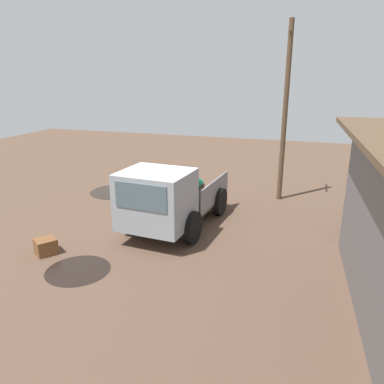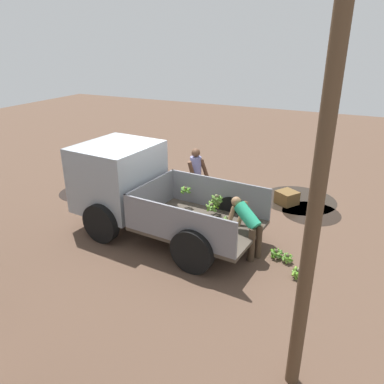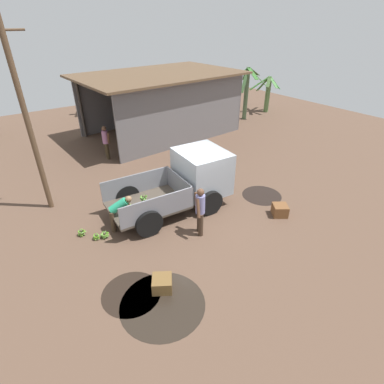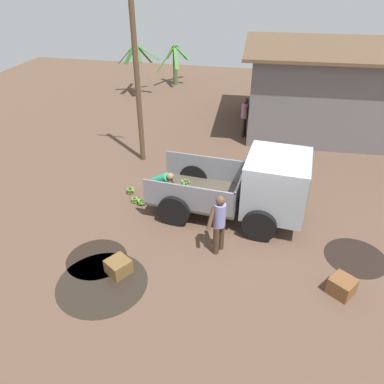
% 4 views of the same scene
% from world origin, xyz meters
% --- Properties ---
extents(ground, '(36.00, 36.00, 0.00)m').
position_xyz_m(ground, '(0.00, 0.00, 0.00)').
color(ground, brown).
extents(mud_patch_0, '(1.56, 1.56, 0.01)m').
position_xyz_m(mud_patch_0, '(-3.70, -2.50, 0.00)').
color(mud_patch_0, black).
rests_on(mud_patch_0, ground).
extents(mud_patch_1, '(1.59, 1.59, 0.01)m').
position_xyz_m(mud_patch_1, '(2.86, -1.00, 0.00)').
color(mud_patch_1, black).
rests_on(mud_patch_1, ground).
extents(mud_patch_2, '(2.18, 2.18, 0.01)m').
position_xyz_m(mud_patch_2, '(-3.20, -3.27, 0.00)').
color(mud_patch_2, black).
rests_on(mud_patch_2, ground).
extents(cargo_truck, '(4.60, 2.48, 2.07)m').
position_xyz_m(cargo_truck, '(0.25, 0.21, 1.12)').
color(cargo_truck, '#473D33').
rests_on(cargo_truck, ground).
extents(warehouse_shed, '(9.51, 6.48, 3.54)m').
position_xyz_m(warehouse_shed, '(3.92, 8.01, 2.53)').
color(warehouse_shed, slate).
rests_on(warehouse_shed, ground).
extents(utility_pole, '(1.22, 0.18, 6.43)m').
position_xyz_m(utility_pole, '(-4.35, 3.15, 3.29)').
color(utility_pole, brown).
rests_on(utility_pole, ground).
extents(banana_palm_0, '(2.41, 2.57, 2.73)m').
position_xyz_m(banana_palm_0, '(-7.20, 10.79, 1.48)').
color(banana_palm_0, '#71865A').
rests_on(banana_palm_0, ground).
extents(banana_palm_2, '(1.89, 2.53, 2.30)m').
position_xyz_m(banana_palm_2, '(-5.65, 13.14, 1.23)').
color(banana_palm_2, '#4A6135').
rests_on(banana_palm_2, ground).
extents(banana_palm_4, '(1.79, 2.50, 2.84)m').
position_xyz_m(banana_palm_4, '(1.41, 14.47, 1.55)').
color(banana_palm_4, '#698058').
rests_on(banana_palm_4, ground).
extents(person_foreground_visitor, '(0.51, 0.69, 1.71)m').
position_xyz_m(person_foreground_visitor, '(-0.69, -1.49, 0.95)').
color(person_foreground_visitor, '#3E2D21').
rests_on(person_foreground_visitor, ground).
extents(person_worker_loading, '(0.85, 0.79, 1.26)m').
position_xyz_m(person_worker_loading, '(-2.74, 0.28, 0.76)').
color(person_worker_loading, '#3E3022').
rests_on(person_worker_loading, ground).
extents(person_bystander_near_shed, '(0.41, 0.75, 1.69)m').
position_xyz_m(person_bystander_near_shed, '(-0.79, 6.23, 0.94)').
color(person_bystander_near_shed, '#382C1B').
rests_on(person_bystander_near_shed, ground).
extents(banana_bunch_on_ground_0, '(0.26, 0.26, 0.21)m').
position_xyz_m(banana_bunch_on_ground_0, '(-3.64, 0.21, 0.11)').
color(banana_bunch_on_ground_0, '#4D4532').
rests_on(banana_bunch_on_ground_0, ground).
extents(banana_bunch_on_ground_1, '(0.29, 0.30, 0.22)m').
position_xyz_m(banana_bunch_on_ground_1, '(-3.38, 0.14, 0.12)').
color(banana_bunch_on_ground_1, brown).
rests_on(banana_bunch_on_ground_1, ground).
extents(banana_bunch_on_ground_2, '(0.29, 0.29, 0.23)m').
position_xyz_m(banana_bunch_on_ground_2, '(-3.96, 0.69, 0.13)').
color(banana_bunch_on_ground_2, '#4D4632').
rests_on(banana_bunch_on_ground_2, ground).
extents(wooden_crate_0, '(0.71, 0.71, 0.38)m').
position_xyz_m(wooden_crate_0, '(-2.95, -2.83, 0.19)').
color(wooden_crate_0, brown).
rests_on(wooden_crate_0, ground).
extents(wooden_crate_1, '(0.72, 0.72, 0.42)m').
position_xyz_m(wooden_crate_1, '(2.33, -2.35, 0.21)').
color(wooden_crate_1, brown).
rests_on(wooden_crate_1, ground).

